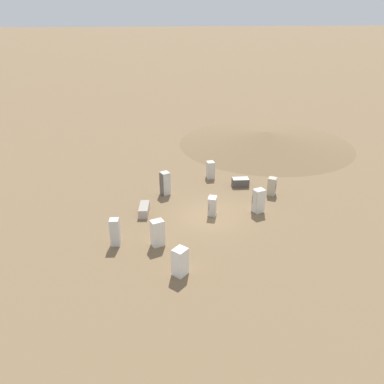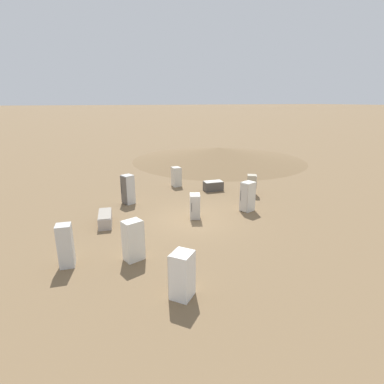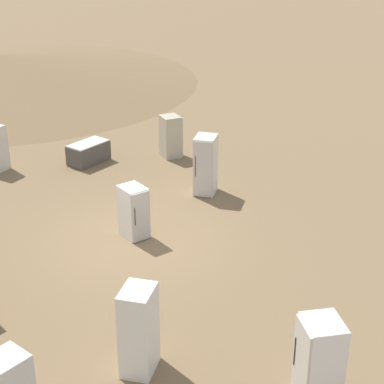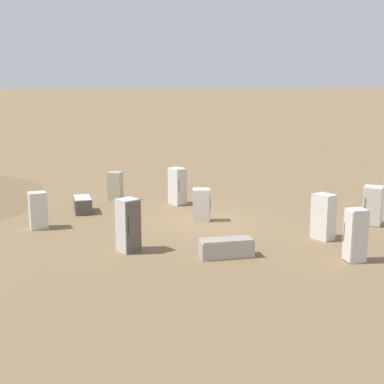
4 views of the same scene
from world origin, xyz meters
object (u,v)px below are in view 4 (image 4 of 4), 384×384
Objects in this scene: discarded_fridge_8 at (83,205)px; discarded_fridge_0 at (323,217)px; discarded_fridge_5 at (116,186)px; discarded_fridge_1 at (355,235)px; discarded_fridge_2 at (201,205)px; discarded_fridge_6 at (373,206)px; discarded_fridge_7 at (128,225)px; discarded_fridge_9 at (178,186)px; discarded_fridge_4 at (226,248)px; discarded_fridge_3 at (38,210)px.

discarded_fridge_0 is at bearing 140.86° from discarded_fridge_8.
discarded_fridge_5 is 2.89m from discarded_fridge_8.
discarded_fridge_1 is 1.28× the size of discarded_fridge_2.
discarded_fridge_1 is 5.14m from discarded_fridge_6.
discarded_fridge_0 is 5.38m from discarded_fridge_2.
discarded_fridge_1 is 1.24× the size of discarded_fridge_5.
discarded_fridge_1 reaches higher than discarded_fridge_5.
discarded_fridge_9 is at bearing -144.03° from discarded_fridge_7.
discarded_fridge_6 reaches higher than discarded_fridge_4.
discarded_fridge_8 is (-0.48, 6.46, -0.60)m from discarded_fridge_7.
discarded_fridge_1 reaches higher than discarded_fridge_4.
discarded_fridge_2 is at bearing 20.36° from discarded_fridge_6.
discarded_fridge_2 is 5.03m from discarded_fridge_7.
discarded_fridge_0 is 11.01m from discarded_fridge_8.
discarded_fridge_4 is 8.39m from discarded_fridge_9.
discarded_fridge_5 reaches higher than discarded_fridge_2.
discarded_fridge_8 is at bearing 117.98° from discarded_fridge_0.
discarded_fridge_7 is 7.65m from discarded_fridge_9.
discarded_fridge_0 is 3.29m from discarded_fridge_6.
discarded_fridge_5 is 0.81× the size of discarded_fridge_9.
discarded_fridge_2 is 0.93× the size of discarded_fridge_3.
discarded_fridge_2 is at bearing -13.75° from discarded_fridge_3.
discarded_fridge_6 reaches higher than discarded_fridge_8.
discarded_fridge_0 is 0.92× the size of discarded_fridge_7.
discarded_fridge_4 is 3.57m from discarded_fridge_7.
discarded_fridge_3 is at bearing -79.11° from discarded_fridge_7.
discarded_fridge_2 reaches higher than discarded_fridge_4.
discarded_fridge_3 reaches higher than discarded_fridge_4.
discarded_fridge_7 is (-4.04, -2.98, 0.24)m from discarded_fridge_2.
discarded_fridge_5 is (-2.48, 5.48, 0.02)m from discarded_fridge_2.
discarded_fridge_2 is at bearing 110.42° from discarded_fridge_0.
discarded_fridge_4 is at bearing 59.21° from discarded_fridge_6.
discarded_fridge_1 reaches higher than discarded_fridge_3.
discarded_fridge_3 reaches higher than discarded_fridge_8.
discarded_fridge_1 is 7.39m from discarded_fridge_2.
discarded_fridge_1 is 7.81m from discarded_fridge_7.
discarded_fridge_6 is at bearing -11.64° from discarded_fridge_5.
discarded_fridge_3 is at bearing -102.96° from discarded_fridge_5.
discarded_fridge_1 is at bearing -119.38° from discarded_fridge_0.
discarded_fridge_2 is (-2.74, 6.86, -0.20)m from discarded_fridge_1.
discarded_fridge_2 is 0.78× the size of discarded_fridge_9.
discarded_fridge_6 is 10.49m from discarded_fridge_7.
discarded_fridge_2 is 0.73× the size of discarded_fridge_4.
discarded_fridge_9 reaches higher than discarded_fridge_3.
discarded_fridge_7 is at bearing -32.45° from discarded_fridge_2.
discarded_fridge_5 is at bearing -163.07° from discarded_fridge_4.
discarded_fridge_7 reaches higher than discarded_fridge_8.
discarded_fridge_5 is (-5.22, 12.33, -0.17)m from discarded_fridge_1.
discarded_fridge_8 is at bearing 41.68° from discarded_fridge_3.
discarded_fridge_9 is (6.87, 2.07, 0.14)m from discarded_fridge_3.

